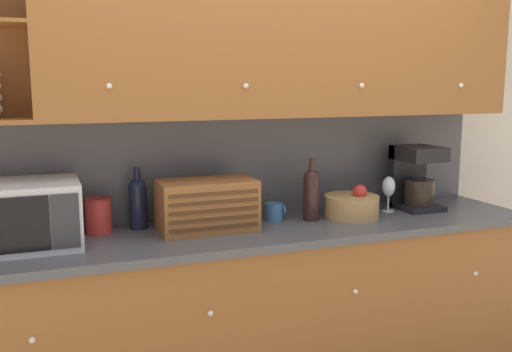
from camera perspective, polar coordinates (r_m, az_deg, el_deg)
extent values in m
cube|color=beige|center=(3.11, -1.58, 3.26)|extent=(5.32, 0.06, 2.60)
cube|color=#935628|center=(3.03, 0.63, -13.84)|extent=(2.92, 0.60, 0.87)
cube|color=#4C4C51|center=(2.87, 0.75, -5.53)|extent=(2.94, 0.63, 0.04)
sphere|color=white|center=(2.49, -21.49, -15.00)|extent=(0.03, 0.03, 0.03)
sphere|color=white|center=(2.58, -4.57, -13.51)|extent=(0.03, 0.03, 0.03)
sphere|color=white|center=(2.86, 9.92, -11.31)|extent=(0.03, 0.03, 0.03)
sphere|color=white|center=(3.28, 21.10, -9.08)|extent=(0.03, 0.03, 0.03)
cube|color=#4C4C51|center=(3.09, -1.35, 1.07)|extent=(2.92, 0.01, 0.54)
cube|color=#935628|center=(3.00, 3.59, 14.42)|extent=(2.50, 0.34, 0.88)
sphere|color=white|center=(2.56, -14.47, 8.70)|extent=(0.03, 0.03, 0.03)
sphere|color=white|center=(2.70, -1.02, 9.02)|extent=(0.03, 0.03, 0.03)
sphere|color=white|center=(2.98, 10.52, 8.90)|extent=(0.03, 0.03, 0.03)
sphere|color=white|center=(3.35, 19.81, 8.54)|extent=(0.03, 0.03, 0.03)
cube|color=silver|center=(2.69, -22.61, -3.63)|extent=(0.51, 0.38, 0.29)
cube|color=black|center=(2.51, -23.99, -4.64)|extent=(0.36, 0.01, 0.23)
cube|color=#2D2D33|center=(2.51, -18.50, -4.32)|extent=(0.11, 0.01, 0.23)
cylinder|color=#B22D28|center=(2.84, -15.47, -3.92)|extent=(0.13, 0.13, 0.16)
cylinder|color=maroon|center=(2.82, -15.54, -2.20)|extent=(0.13, 0.13, 0.01)
cylinder|color=black|center=(2.88, -11.70, -3.14)|extent=(0.09, 0.09, 0.21)
sphere|color=black|center=(2.86, -11.77, -1.10)|extent=(0.09, 0.09, 0.09)
cylinder|color=black|center=(2.84, -11.81, 0.13)|extent=(0.03, 0.03, 0.07)
cube|color=brown|center=(2.78, -4.93, -2.94)|extent=(0.47, 0.25, 0.25)
cube|color=#4B2C16|center=(2.68, -4.14, -5.16)|extent=(0.43, 0.01, 0.02)
cube|color=#4B2C16|center=(2.67, -4.15, -4.33)|extent=(0.43, 0.01, 0.02)
cube|color=#4B2C16|center=(2.66, -4.16, -3.50)|extent=(0.43, 0.01, 0.02)
cube|color=#4B2C16|center=(2.66, -4.17, -2.65)|extent=(0.43, 0.01, 0.02)
cube|color=#4B2C16|center=(2.65, -4.18, -1.81)|extent=(0.43, 0.01, 0.02)
cylinder|color=#38669E|center=(3.00, 1.78, -3.57)|extent=(0.09, 0.09, 0.09)
torus|color=#38669E|center=(3.02, 2.71, -3.46)|extent=(0.01, 0.06, 0.06)
cylinder|color=black|center=(3.00, 5.57, -2.29)|extent=(0.09, 0.09, 0.23)
sphere|color=black|center=(2.98, 5.60, -0.17)|extent=(0.09, 0.09, 0.09)
cylinder|color=black|center=(2.97, 5.62, 1.06)|extent=(0.03, 0.03, 0.08)
cylinder|color=#A87F4C|center=(3.09, 9.51, -3.03)|extent=(0.29, 0.29, 0.12)
sphere|color=red|center=(3.08, 10.34, -1.54)|extent=(0.08, 0.08, 0.08)
cylinder|color=silver|center=(3.29, 13.04, -3.40)|extent=(0.07, 0.07, 0.01)
cylinder|color=silver|center=(3.28, 13.06, -2.67)|extent=(0.01, 0.01, 0.08)
ellipsoid|color=silver|center=(3.27, 13.13, -1.03)|extent=(0.07, 0.07, 0.11)
cube|color=black|center=(3.39, 15.74, -2.94)|extent=(0.23, 0.26, 0.03)
cylinder|color=black|center=(3.36, 16.01, -1.55)|extent=(0.17, 0.17, 0.14)
cube|color=black|center=(3.44, 14.87, 0.07)|extent=(0.23, 0.06, 0.36)
cube|color=black|center=(3.34, 15.98, 2.18)|extent=(0.23, 0.26, 0.08)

